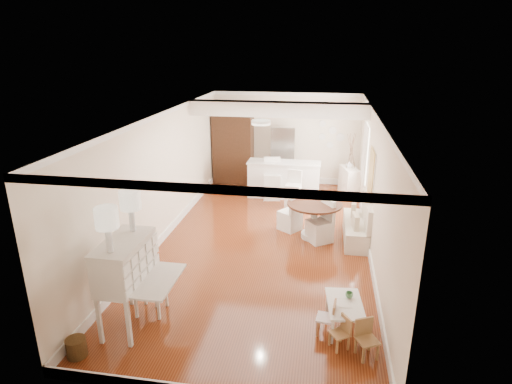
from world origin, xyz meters
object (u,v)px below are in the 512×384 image
(wicker_basket, at_px, (76,347))
(fridge, at_px, (294,157))
(kids_table, at_px, (344,315))
(pantry_cabinet, at_px, (233,147))
(kids_chair_b, at_px, (326,317))
(kids_chair_c, at_px, (367,340))
(slip_chair_near, at_px, (320,221))
(dining_table, at_px, (314,220))
(kids_chair_a, at_px, (340,333))
(breakfast_counter, at_px, (284,179))
(slip_chair_far, at_px, (290,211))
(bar_stool_left, at_px, (272,179))
(sideboard, at_px, (349,181))
(secretary_bureau, at_px, (127,283))
(gustavian_armchair, at_px, (151,289))
(bar_stool_right, at_px, (293,189))

(wicker_basket, bearing_deg, fridge, 73.98)
(kids_table, relative_size, pantry_cabinet, 0.38)
(kids_chair_b, xyz_separation_m, kids_chair_c, (0.57, -0.43, 0.00))
(slip_chair_near, bearing_deg, fridge, 157.88)
(kids_chair_c, bearing_deg, wicker_basket, 163.50)
(dining_table, bearing_deg, fridge, 101.64)
(wicker_basket, distance_m, kids_chair_a, 3.71)
(dining_table, xyz_separation_m, fridge, (-0.76, 3.69, 0.48))
(breakfast_counter, bearing_deg, slip_chair_near, -68.78)
(slip_chair_far, distance_m, bar_stool_left, 2.19)
(slip_chair_far, distance_m, sideboard, 3.13)
(breakfast_counter, distance_m, fridge, 1.14)
(kids_chair_c, bearing_deg, secretary_bureau, 151.55)
(dining_table, relative_size, slip_chair_near, 1.27)
(fridge, bearing_deg, slip_chair_near, -76.98)
(slip_chair_near, bearing_deg, wicker_basket, -72.06)
(kids_chair_b, relative_size, sideboard, 0.67)
(kids_table, relative_size, kids_chair_b, 1.54)
(gustavian_armchair, bearing_deg, slip_chair_far, -29.34)
(breakfast_counter, bearing_deg, secretary_bureau, -105.24)
(slip_chair_far, bearing_deg, slip_chair_near, 89.56)
(kids_chair_a, xyz_separation_m, breakfast_counter, (-1.48, 6.35, 0.26))
(gustavian_armchair, height_order, breakfast_counter, breakfast_counter)
(gustavian_armchair, xyz_separation_m, fridge, (1.72, 7.01, 0.49))
(kids_table, relative_size, kids_chair_c, 1.53)
(kids_chair_a, height_order, sideboard, sideboard)
(kids_chair_a, relative_size, kids_chair_b, 0.89)
(gustavian_armchair, relative_size, dining_table, 0.68)
(slip_chair_near, height_order, bar_stool_right, bar_stool_right)
(breakfast_counter, bearing_deg, kids_chair_a, -76.90)
(slip_chair_near, xyz_separation_m, bar_stool_right, (-0.77, 2.10, 0.00))
(secretary_bureau, xyz_separation_m, sideboard, (3.57, 6.79, -0.31))
(secretary_bureau, distance_m, slip_chair_near, 4.50)
(sideboard, bearing_deg, dining_table, -122.30)
(secretary_bureau, distance_m, kids_chair_a, 3.23)
(gustavian_armchair, relative_size, wicker_basket, 2.97)
(kids_chair_c, xyz_separation_m, slip_chair_far, (-1.46, 4.19, 0.17))
(slip_chair_far, bearing_deg, secretary_bureau, 8.77)
(wicker_basket, height_order, fridge, fridge)
(kids_chair_a, xyz_separation_m, pantry_cabinet, (-3.18, 7.43, 0.90))
(kids_chair_a, height_order, slip_chair_near, slip_chair_near)
(slip_chair_far, relative_size, pantry_cabinet, 0.39)
(kids_table, relative_size, bar_stool_left, 0.75)
(bar_stool_left, xyz_separation_m, sideboard, (2.16, 0.69, -0.18))
(wicker_basket, bearing_deg, gustavian_armchair, 61.98)
(gustavian_armchair, relative_size, kids_table, 0.95)
(slip_chair_far, distance_m, pantry_cabinet, 4.03)
(kids_chair_c, height_order, sideboard, sideboard)
(slip_chair_near, relative_size, slip_chair_far, 1.06)
(dining_table, xyz_separation_m, breakfast_counter, (-0.96, 2.64, 0.10))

